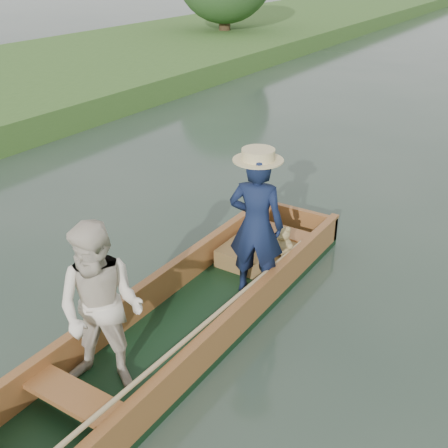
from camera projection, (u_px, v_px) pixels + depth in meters
The scene contains 2 objects.
ground at pixel (193, 327), 5.87m from camera, with size 120.00×120.00×0.00m, color #283D30.
punt at pixel (188, 287), 5.54m from camera, with size 1.16×5.23×1.73m.
Camera 1 is at (2.86, -3.84, 3.58)m, focal length 45.00 mm.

